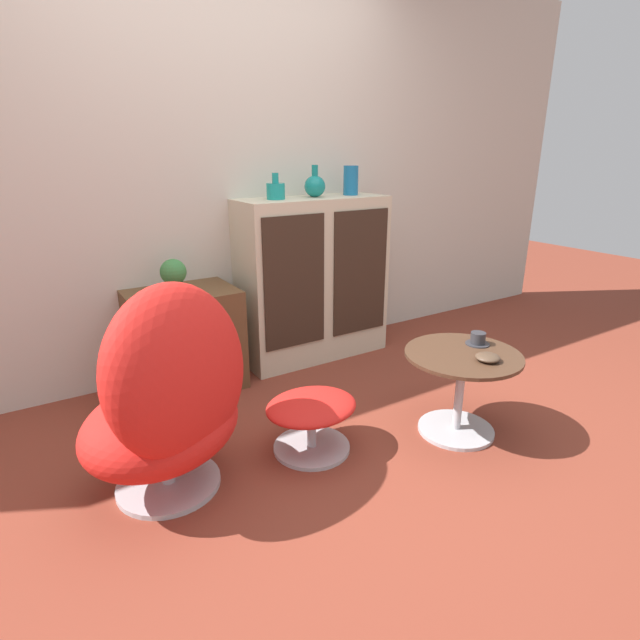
{
  "coord_description": "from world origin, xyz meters",
  "views": [
    {
      "loc": [
        -1.18,
        -1.64,
        1.41
      ],
      "look_at": [
        0.16,
        0.47,
        0.55
      ],
      "focal_mm": 28.0,
      "sensor_mm": 36.0,
      "label": 1
    }
  ],
  "objects_px": {
    "tv_console": "(186,340)",
    "coffee_table": "(460,382)",
    "sideboard": "(313,279)",
    "vase_inner_left": "(315,186)",
    "bowl": "(488,357)",
    "vase_inner_right": "(351,180)",
    "vase_leftmost": "(276,190)",
    "teacup": "(478,339)",
    "potted_plant": "(173,274)",
    "egg_chair": "(171,400)",
    "ottoman": "(311,413)"
  },
  "relations": [
    {
      "from": "potted_plant",
      "to": "bowl",
      "type": "height_order",
      "value": "potted_plant"
    },
    {
      "from": "egg_chair",
      "to": "vase_leftmost",
      "type": "distance_m",
      "value": 1.6
    },
    {
      "from": "bowl",
      "to": "teacup",
      "type": "bearing_deg",
      "value": 53.31
    },
    {
      "from": "coffee_table",
      "to": "vase_leftmost",
      "type": "height_order",
      "value": "vase_leftmost"
    },
    {
      "from": "tv_console",
      "to": "egg_chair",
      "type": "distance_m",
      "value": 1.04
    },
    {
      "from": "coffee_table",
      "to": "vase_inner_left",
      "type": "distance_m",
      "value": 1.57
    },
    {
      "from": "vase_leftmost",
      "to": "vase_inner_left",
      "type": "relative_size",
      "value": 0.79
    },
    {
      "from": "ottoman",
      "to": "vase_inner_right",
      "type": "xyz_separation_m",
      "value": [
        0.95,
        1.03,
        1.0
      ]
    },
    {
      "from": "coffee_table",
      "to": "vase_inner_left",
      "type": "xyz_separation_m",
      "value": [
        -0.06,
        1.29,
        0.89
      ]
    },
    {
      "from": "sideboard",
      "to": "vase_inner_right",
      "type": "relative_size",
      "value": 5.71
    },
    {
      "from": "ottoman",
      "to": "coffee_table",
      "type": "bearing_deg",
      "value": -20.1
    },
    {
      "from": "coffee_table",
      "to": "teacup",
      "type": "bearing_deg",
      "value": 16.17
    },
    {
      "from": "vase_inner_left",
      "to": "bowl",
      "type": "bearing_deg",
      "value": -86.43
    },
    {
      "from": "egg_chair",
      "to": "potted_plant",
      "type": "height_order",
      "value": "egg_chair"
    },
    {
      "from": "bowl",
      "to": "vase_inner_left",
      "type": "bearing_deg",
      "value": 93.57
    },
    {
      "from": "coffee_table",
      "to": "bowl",
      "type": "relative_size",
      "value": 4.95
    },
    {
      "from": "tv_console",
      "to": "vase_inner_left",
      "type": "relative_size",
      "value": 3.09
    },
    {
      "from": "coffee_table",
      "to": "vase_inner_right",
      "type": "height_order",
      "value": "vase_inner_right"
    },
    {
      "from": "sideboard",
      "to": "tv_console",
      "type": "xyz_separation_m",
      "value": [
        -0.93,
        -0.03,
        -0.25
      ]
    },
    {
      "from": "coffee_table",
      "to": "vase_leftmost",
      "type": "bearing_deg",
      "value": 105.2
    },
    {
      "from": "tv_console",
      "to": "vase_inner_right",
      "type": "height_order",
      "value": "vase_inner_right"
    },
    {
      "from": "tv_console",
      "to": "vase_leftmost",
      "type": "distance_m",
      "value": 1.08
    },
    {
      "from": "ottoman",
      "to": "potted_plant",
      "type": "xyz_separation_m",
      "value": [
        -0.32,
        1.0,
        0.52
      ]
    },
    {
      "from": "tv_console",
      "to": "ottoman",
      "type": "height_order",
      "value": "tv_console"
    },
    {
      "from": "sideboard",
      "to": "bowl",
      "type": "relative_size",
      "value": 9.47
    },
    {
      "from": "ottoman",
      "to": "coffee_table",
      "type": "distance_m",
      "value": 0.78
    },
    {
      "from": "vase_inner_right",
      "to": "potted_plant",
      "type": "xyz_separation_m",
      "value": [
        -1.27,
        -0.03,
        -0.48
      ]
    },
    {
      "from": "tv_console",
      "to": "coffee_table",
      "type": "distance_m",
      "value": 1.62
    },
    {
      "from": "tv_console",
      "to": "coffee_table",
      "type": "xyz_separation_m",
      "value": [
        1.01,
        -1.26,
        -0.02
      ]
    },
    {
      "from": "vase_inner_right",
      "to": "potted_plant",
      "type": "relative_size",
      "value": 0.99
    },
    {
      "from": "tv_console",
      "to": "coffee_table",
      "type": "height_order",
      "value": "tv_console"
    },
    {
      "from": "vase_inner_left",
      "to": "potted_plant",
      "type": "distance_m",
      "value": 1.08
    },
    {
      "from": "vase_leftmost",
      "to": "potted_plant",
      "type": "xyz_separation_m",
      "value": [
        -0.69,
        -0.03,
        -0.44
      ]
    },
    {
      "from": "sideboard",
      "to": "tv_console",
      "type": "distance_m",
      "value": 0.96
    },
    {
      "from": "sideboard",
      "to": "tv_console",
      "type": "height_order",
      "value": "sideboard"
    },
    {
      "from": "vase_inner_left",
      "to": "potted_plant",
      "type": "height_order",
      "value": "vase_inner_left"
    },
    {
      "from": "vase_leftmost",
      "to": "egg_chair",
      "type": "bearing_deg",
      "value": -135.84
    },
    {
      "from": "teacup",
      "to": "sideboard",
      "type": "bearing_deg",
      "value": 100.68
    },
    {
      "from": "coffee_table",
      "to": "vase_leftmost",
      "type": "distance_m",
      "value": 1.6
    },
    {
      "from": "sideboard",
      "to": "egg_chair",
      "type": "distance_m",
      "value": 1.63
    },
    {
      "from": "sideboard",
      "to": "egg_chair",
      "type": "xyz_separation_m",
      "value": [
        -1.29,
        -0.99,
        -0.11
      ]
    },
    {
      "from": "coffee_table",
      "to": "vase_leftmost",
      "type": "relative_size",
      "value": 3.62
    },
    {
      "from": "egg_chair",
      "to": "teacup",
      "type": "xyz_separation_m",
      "value": [
        1.53,
        -0.26,
        0.03
      ]
    },
    {
      "from": "tv_console",
      "to": "vase_inner_left",
      "type": "bearing_deg",
      "value": 1.82
    },
    {
      "from": "vase_inner_right",
      "to": "sideboard",
      "type": "bearing_deg",
      "value": -179.27
    },
    {
      "from": "vase_leftmost",
      "to": "potted_plant",
      "type": "bearing_deg",
      "value": -177.57
    },
    {
      "from": "tv_console",
      "to": "bowl",
      "type": "height_order",
      "value": "tv_console"
    },
    {
      "from": "teacup",
      "to": "coffee_table",
      "type": "bearing_deg",
      "value": -163.83
    },
    {
      "from": "vase_inner_left",
      "to": "vase_leftmost",
      "type": "bearing_deg",
      "value": 180.0
    },
    {
      "from": "coffee_table",
      "to": "potted_plant",
      "type": "distance_m",
      "value": 1.7
    }
  ]
}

